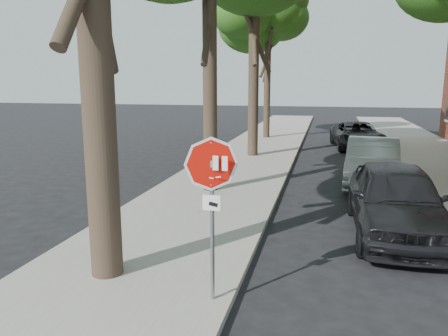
% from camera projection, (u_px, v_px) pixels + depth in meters
% --- Properties ---
extents(ground, '(120.00, 120.00, 0.00)m').
position_uv_depth(ground, '(256.00, 311.00, 6.83)').
color(ground, black).
rests_on(ground, ground).
extents(sidewalk_left, '(4.00, 55.00, 0.12)m').
position_uv_depth(sidewalk_left, '(243.00, 164.00, 18.84)').
color(sidewalk_left, gray).
rests_on(sidewalk_left, ground).
extents(curb_left, '(0.12, 55.00, 0.13)m').
position_uv_depth(curb_left, '(290.00, 166.00, 18.38)').
color(curb_left, '#9E9384').
rests_on(curb_left, ground).
extents(curb_right, '(0.12, 55.00, 0.13)m').
position_uv_depth(curb_right, '(401.00, 170.00, 17.40)').
color(curb_right, '#9E9384').
rests_on(curb_right, ground).
extents(stop_sign, '(0.76, 0.34, 2.61)m').
position_uv_depth(stop_sign, '(212.00, 188.00, 6.59)').
color(stop_sign, gray).
rests_on(stop_sign, sidewalk_left).
extents(tree_far, '(5.29, 4.91, 9.33)m').
position_uv_depth(tree_far, '(268.00, 20.00, 26.21)').
color(tree_far, black).
rests_on(tree_far, sidewalk_left).
extents(car_a, '(2.06, 4.96, 1.68)m').
position_uv_depth(car_a, '(396.00, 200.00, 10.12)').
color(car_a, black).
rests_on(car_a, ground).
extents(car_b, '(2.12, 5.00, 1.60)m').
position_uv_depth(car_b, '(372.00, 162.00, 15.11)').
color(car_b, gray).
rests_on(car_b, ground).
extents(car_d, '(2.94, 5.37, 1.42)m').
position_uv_depth(car_d, '(357.00, 135.00, 23.44)').
color(car_d, black).
rests_on(car_d, ground).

